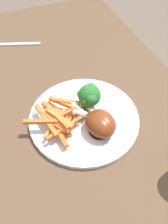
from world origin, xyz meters
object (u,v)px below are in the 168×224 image
(broccoli_floret_middle, at_px, (90,95))
(chicken_drumstick_near, at_px, (102,122))
(broccoli_floret_front, at_px, (87,100))
(fork, at_px, (13,44))
(chicken_drumstick_extra, at_px, (98,124))
(dinner_plate, at_px, (84,118))
(dining_table, at_px, (74,132))
(chicken_drumstick_far, at_px, (99,120))
(carrot_fries_pile, at_px, (59,118))

(broccoli_floret_middle, height_order, chicken_drumstick_near, broccoli_floret_middle)
(broccoli_floret_front, relative_size, fork, 0.29)
(chicken_drumstick_near, height_order, chicken_drumstick_extra, same)
(broccoli_floret_front, xyz_separation_m, fork, (-0.37, -0.12, -0.04))
(dinner_plate, relative_size, fork, 1.50)
(broccoli_floret_front, bearing_deg, broccoli_floret_middle, 120.40)
(broccoli_floret_middle, distance_m, chicken_drumstick_near, 0.08)
(broccoli_floret_front, bearing_deg, dining_table, -123.82)
(chicken_drumstick_near, xyz_separation_m, chicken_drumstick_extra, (0.00, -0.01, -0.00))
(broccoli_floret_front, distance_m, chicken_drumstick_extra, 0.08)
(dinner_plate, height_order, chicken_drumstick_far, chicken_drumstick_far)
(broccoli_floret_front, height_order, fork, broccoli_floret_front)
(broccoli_floret_front, height_order, chicken_drumstick_extra, broccoli_floret_front)
(chicken_drumstick_far, bearing_deg, broccoli_floret_front, -173.67)
(carrot_fries_pile, height_order, fork, carrot_fries_pile)
(broccoli_floret_middle, relative_size, fork, 0.37)
(carrot_fries_pile, bearing_deg, fork, -174.46)
(dinner_plate, bearing_deg, broccoli_floret_front, 143.54)
(broccoli_floret_middle, bearing_deg, chicken_drumstick_extra, -7.81)
(carrot_fries_pile, xyz_separation_m, chicken_drumstick_near, (0.05, 0.09, 0.00))
(dinner_plate, height_order, carrot_fries_pile, carrot_fries_pile)
(dinner_plate, relative_size, chicken_drumstick_extra, 2.04)
(dinner_plate, height_order, broccoli_floret_middle, broccoli_floret_middle)
(chicken_drumstick_far, height_order, chicken_drumstick_extra, chicken_drumstick_extra)
(chicken_drumstick_near, height_order, chicken_drumstick_far, chicken_drumstick_near)
(broccoli_floret_middle, bearing_deg, dining_table, -110.38)
(dining_table, height_order, chicken_drumstick_extra, chicken_drumstick_extra)
(chicken_drumstick_near, relative_size, fork, 0.69)
(broccoli_floret_front, height_order, chicken_drumstick_far, broccoli_floret_front)
(dinner_plate, bearing_deg, chicken_drumstick_far, 32.45)
(dinner_plate, relative_size, chicken_drumstick_far, 2.72)
(chicken_drumstick_far, relative_size, chicken_drumstick_extra, 0.75)
(chicken_drumstick_extra, bearing_deg, broccoli_floret_middle, 172.19)
(carrot_fries_pile, xyz_separation_m, chicken_drumstick_far, (0.04, 0.09, 0.00))
(dinner_plate, xyz_separation_m, chicken_drumstick_far, (0.04, 0.02, 0.03))
(broccoli_floret_middle, height_order, carrot_fries_pile, broccoli_floret_middle)
(broccoli_floret_front, distance_m, chicken_drumstick_far, 0.06)
(chicken_drumstick_far, distance_m, fork, 0.45)
(fork, bearing_deg, chicken_drumstick_extra, -54.71)
(broccoli_floret_front, xyz_separation_m, chicken_drumstick_near, (0.07, 0.01, -0.01))
(chicken_drumstick_near, bearing_deg, chicken_drumstick_far, -163.77)
(carrot_fries_pile, xyz_separation_m, fork, (-0.39, -0.04, -0.03))
(dinner_plate, bearing_deg, dining_table, -160.06)
(chicken_drumstick_near, distance_m, chicken_drumstick_far, 0.01)
(chicken_drumstick_near, distance_m, chicken_drumstick_extra, 0.01)
(broccoli_floret_front, relative_size, chicken_drumstick_extra, 0.40)
(carrot_fries_pile, bearing_deg, dining_table, 129.45)
(dinner_plate, distance_m, carrot_fries_pile, 0.07)
(chicken_drumstick_extra, bearing_deg, carrot_fries_pile, -124.73)
(carrot_fries_pile, height_order, chicken_drumstick_extra, chicken_drumstick_extra)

